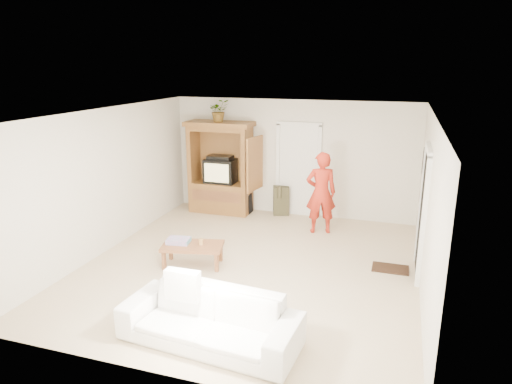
# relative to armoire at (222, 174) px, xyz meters

# --- Properties ---
(floor) EXTENTS (6.00, 6.00, 0.00)m
(floor) POSITION_rel_armoire_xyz_m (1.58, -2.66, -0.91)
(floor) COLOR #C8AE85
(floor) RESTS_ON ground
(ceiling) EXTENTS (6.00, 6.00, 0.00)m
(ceiling) POSITION_rel_armoire_xyz_m (1.58, -2.66, 1.69)
(ceiling) COLOR white
(ceiling) RESTS_ON floor
(wall_back) EXTENTS (5.50, 0.00, 5.50)m
(wall_back) POSITION_rel_armoire_xyz_m (1.58, 0.34, 0.39)
(wall_back) COLOR silver
(wall_back) RESTS_ON floor
(wall_front) EXTENTS (5.50, 0.00, 5.50)m
(wall_front) POSITION_rel_armoire_xyz_m (1.58, -5.66, 0.39)
(wall_front) COLOR silver
(wall_front) RESTS_ON floor
(wall_left) EXTENTS (0.00, 6.00, 6.00)m
(wall_left) POSITION_rel_armoire_xyz_m (-1.17, -2.66, 0.39)
(wall_left) COLOR silver
(wall_left) RESTS_ON floor
(wall_right) EXTENTS (0.00, 6.00, 6.00)m
(wall_right) POSITION_rel_armoire_xyz_m (4.33, -2.66, 0.39)
(wall_right) COLOR silver
(wall_right) RESTS_ON floor
(armoire) EXTENTS (1.82, 1.14, 2.10)m
(armoire) POSITION_rel_armoire_xyz_m (0.00, 0.00, 0.00)
(armoire) COLOR brown
(armoire) RESTS_ON floor
(door_back) EXTENTS (0.85, 0.05, 2.04)m
(door_back) POSITION_rel_armoire_xyz_m (1.73, 0.31, 0.11)
(door_back) COLOR white
(door_back) RESTS_ON floor
(doorway_right) EXTENTS (0.05, 0.90, 2.04)m
(doorway_right) POSITION_rel_armoire_xyz_m (4.30, -2.06, 0.11)
(doorway_right) COLOR black
(doorway_right) RESTS_ON floor
(framed_picture) EXTENTS (0.03, 0.60, 0.48)m
(framed_picture) POSITION_rel_armoire_xyz_m (4.31, -0.76, 0.69)
(framed_picture) COLOR black
(framed_picture) RESTS_ON wall_right
(doormat) EXTENTS (0.60, 0.40, 0.02)m
(doormat) POSITION_rel_armoire_xyz_m (3.88, -2.06, -0.90)
(doormat) COLOR #382316
(doormat) RESTS_ON floor
(plant) EXTENTS (0.58, 0.57, 0.49)m
(plant) POSITION_rel_armoire_xyz_m (-0.02, -0.03, 1.44)
(plant) COLOR #4C7238
(plant) RESTS_ON armoire
(man) EXTENTS (0.71, 0.57, 1.68)m
(man) POSITION_rel_armoire_xyz_m (2.42, -0.67, -0.07)
(man) COLOR red
(man) RESTS_ON floor
(sofa) EXTENTS (2.29, 1.07, 0.65)m
(sofa) POSITION_rel_armoire_xyz_m (1.81, -4.93, -0.58)
(sofa) COLOR white
(sofa) RESTS_ON floor
(coffee_table) EXTENTS (1.12, 0.77, 0.38)m
(coffee_table) POSITION_rel_armoire_xyz_m (0.63, -2.94, -0.58)
(coffee_table) COLOR brown
(coffee_table) RESTS_ON floor
(towel) EXTENTS (0.42, 0.34, 0.08)m
(towel) POSITION_rel_armoire_xyz_m (0.37, -2.94, -0.49)
(towel) COLOR #F551A2
(towel) RESTS_ON coffee_table
(candle) EXTENTS (0.08, 0.08, 0.10)m
(candle) POSITION_rel_armoire_xyz_m (0.77, -2.89, -0.48)
(candle) COLOR tan
(candle) RESTS_ON coffee_table
(backpack_black) EXTENTS (0.40, 0.28, 0.45)m
(backpack_black) POSITION_rel_armoire_xyz_m (0.51, 0.03, -0.68)
(backpack_black) COLOR black
(backpack_black) RESTS_ON floor
(backpack_olive) EXTENTS (0.41, 0.36, 0.66)m
(backpack_olive) POSITION_rel_armoire_xyz_m (1.37, 0.19, -0.58)
(backpack_olive) COLOR #47442B
(backpack_olive) RESTS_ON floor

